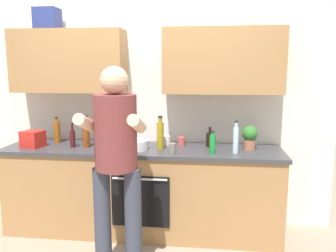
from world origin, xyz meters
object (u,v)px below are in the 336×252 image
bottle_water (236,139)px  person_standing (116,155)px  cup_ceramic (181,141)px  potted_herb (250,136)px  bottle_soy (210,139)px  bottle_syrup (57,132)px  bottle_oil (160,135)px  bottle_wine (73,138)px  bottle_vinegar (86,134)px  mixing_bowl (136,145)px  grocery_bag_crisps (33,139)px  bottle_soda (213,144)px  bottle_juice (107,131)px  knife_block (108,138)px  cup_stoneware (172,148)px  cup_coffee (166,141)px

bottle_water → person_standing: bearing=-146.1°
cup_ceramic → potted_herb: size_ratio=0.37×
bottle_soy → bottle_syrup: (-1.65, 0.01, 0.04)m
bottle_oil → bottle_wine: (-0.91, -0.03, -0.05)m
person_standing → bottle_wine: person_standing is taller
bottle_soy → bottle_wine: bottle_wine is taller
bottle_vinegar → cup_ceramic: size_ratio=3.69×
cup_ceramic → bottle_soy: bearing=-4.8°
bottle_oil → mixing_bowl: bearing=-168.8°
bottle_soy → grocery_bag_crisps: (-1.81, -0.22, 0.01)m
bottle_soda → bottle_juice: 1.16m
bottle_soda → potted_herb: potted_herb is taller
knife_block → potted_herb: bearing=8.5°
person_standing → cup_ceramic: (0.45, 0.93, -0.08)m
person_standing → bottle_vinegar: (-0.51, 0.74, 0.02)m
bottle_oil → bottle_wine: bearing=-178.1°
bottle_soy → bottle_juice: bottle_juice is taller
bottle_wine → cup_ceramic: 1.13m
person_standing → bottle_vinegar: person_standing is taller
person_standing → bottle_juice: 0.97m
bottle_water → mixing_bowl: 0.99m
bottle_wine → potted_herb: size_ratio=1.04×
bottle_soy → bottle_wine: size_ratio=0.83×
cup_stoneware → potted_herb: 0.79m
bottle_wine → cup_stoneware: 1.05m
bottle_syrup → cup_stoneware: (1.30, -0.32, -0.07)m
bottle_wine → bottle_juice: bearing=31.6°
person_standing → bottle_juice: (-0.34, 0.91, 0.02)m
bottle_wine → grocery_bag_crisps: (-0.41, -0.03, -0.01)m
bottle_soy → bottle_water: 0.35m
bottle_soda → cup_coffee: 0.57m
bottle_soy → bottle_oil: bottle_oil is taller
bottle_juice → potted_herb: 1.49m
bottle_vinegar → cup_stoneware: (0.90, -0.14, -0.09)m
bottle_soda → mixing_bowl: (-0.76, 0.09, -0.05)m
bottle_syrup → cup_stoneware: bearing=-13.7°
bottle_juice → potted_herb: bearing=-3.2°
cup_coffee → knife_block: 0.62m
cup_ceramic → potted_herb: bearing=-8.7°
cup_stoneware → bottle_syrup: bearing=166.3°
bottle_water → mixing_bowl: (-0.98, 0.04, -0.09)m
cup_stoneware → cup_ceramic: bearing=79.7°
cup_stoneware → knife_block: size_ratio=0.32×
person_standing → bottle_syrup: (-0.91, 0.91, -0.00)m
bottle_syrup → cup_ceramic: bottle_syrup is taller
bottle_water → knife_block: size_ratio=1.04×
bottle_soy → bottle_syrup: bearing=179.8°
bottle_soda → potted_herb: (0.37, 0.21, 0.04)m
bottle_oil → bottle_water: bearing=-6.5°
bottle_wine → grocery_bag_crisps: 0.42m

